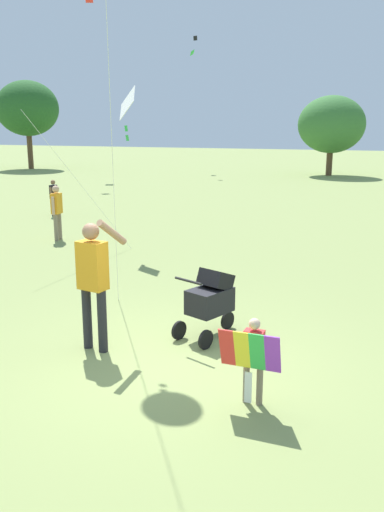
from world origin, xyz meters
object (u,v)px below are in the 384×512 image
(stroller, at_px, (211,297))
(kite_orange_delta, at_px, (125,108))
(person_adult_flyer, at_px, (93,275))
(child_with_butterfly_kite, at_px, (253,354))
(person_sitting_far, at_px, (57,208))
(person_red_shirt, at_px, (54,195))

(stroller, bearing_deg, kite_orange_delta, 127.07)
(stroller, height_order, kite_orange_delta, kite_orange_delta)
(person_adult_flyer, bearing_deg, stroller, 35.70)
(child_with_butterfly_kite, height_order, kite_orange_delta, kite_orange_delta)
(person_adult_flyer, relative_size, person_sitting_far, 1.27)
(person_adult_flyer, height_order, person_red_shirt, person_adult_flyer)
(stroller, xyz_separation_m, person_red_shirt, (-8.28, 8.61, 0.11))
(stroller, distance_m, kite_orange_delta, 6.70)
(person_red_shirt, height_order, person_sitting_far, person_sitting_far)
(person_adult_flyer, bearing_deg, kite_orange_delta, 111.47)
(person_red_shirt, bearing_deg, kite_orange_delta, -39.22)
(stroller, bearing_deg, person_adult_flyer, -144.30)
(kite_orange_delta, relative_size, person_sitting_far, 2.69)
(kite_orange_delta, xyz_separation_m, person_sitting_far, (-2.28, 0.36, -2.57))
(person_adult_flyer, relative_size, stroller, 1.69)
(child_with_butterfly_kite, xyz_separation_m, stroller, (-1.05, 1.78, -0.01))
(person_adult_flyer, distance_m, person_sitting_far, 7.70)
(stroller, xyz_separation_m, kite_orange_delta, (-3.66, 4.85, 2.83))
(person_sitting_far, bearing_deg, stroller, -41.19)
(person_adult_flyer, bearing_deg, person_sitting_far, 126.49)
(child_with_butterfly_kite, distance_m, person_sitting_far, 9.89)
(child_with_butterfly_kite, relative_size, person_adult_flyer, 0.54)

